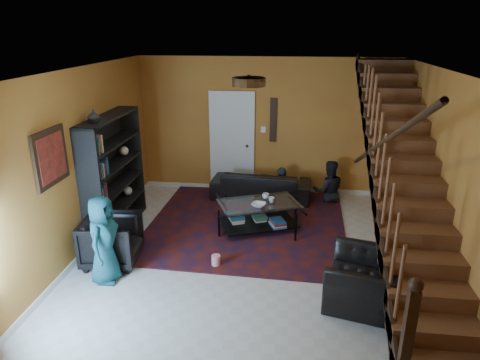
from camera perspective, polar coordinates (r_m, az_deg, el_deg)
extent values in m
plane|color=beige|center=(6.79, 1.70, -9.78)|extent=(5.50, 5.50, 0.00)
plane|color=#B97A29|center=(8.87, 3.46, 7.07)|extent=(5.20, 0.00, 5.20)
plane|color=#B97A29|center=(3.73, -2.12, -11.82)|extent=(5.20, 0.00, 5.20)
plane|color=#B97A29|center=(6.94, -20.10, 2.24)|extent=(0.00, 5.50, 5.50)
plane|color=#B97A29|center=(6.54, 25.15, 0.50)|extent=(0.00, 5.50, 5.50)
plane|color=white|center=(5.93, 1.98, 14.46)|extent=(5.50, 5.50, 0.00)
cube|color=silver|center=(9.25, 3.29, -1.13)|extent=(5.20, 0.02, 0.10)
cube|color=silver|center=(7.43, -18.81, -7.73)|extent=(0.02, 5.50, 0.10)
cube|color=#B97A29|center=(6.43, 21.04, 0.01)|extent=(0.95, 4.92, 2.83)
cube|color=black|center=(6.30, 17.12, 0.86)|extent=(0.04, 5.02, 3.02)
cylinder|color=black|center=(6.18, 17.81, 4.79)|extent=(0.07, 4.20, 2.44)
cube|color=black|center=(4.62, 21.40, -19.12)|extent=(0.10, 0.10, 1.10)
cube|color=black|center=(7.49, -16.42, 0.68)|extent=(0.35, 1.80, 2.00)
cube|color=black|center=(7.70, -15.99, -3.54)|extent=(0.35, 1.72, 0.03)
cube|color=black|center=(7.44, -16.53, 1.84)|extent=(0.35, 1.72, 0.03)
cube|color=silver|center=(9.00, -1.06, 4.83)|extent=(0.82, 0.05, 2.05)
cube|color=maroon|center=(6.08, -23.93, 2.78)|extent=(0.04, 0.74, 0.74)
cube|color=black|center=(8.81, 4.46, 7.96)|extent=(0.14, 0.03, 0.90)
cylinder|color=#3F2814|center=(5.14, 1.16, 12.97)|extent=(0.40, 0.40, 0.10)
cube|color=#4D140D|center=(7.94, 1.18, -5.07)|extent=(3.56, 4.04, 0.02)
imported|color=black|center=(8.76, 2.81, -0.67)|extent=(2.04, 0.92, 0.58)
imported|color=black|center=(6.67, -16.70, -7.73)|extent=(0.87, 0.85, 0.73)
imported|color=black|center=(5.79, 16.04, -12.68)|extent=(1.07, 1.16, 0.64)
imported|color=black|center=(8.85, 5.45, -1.76)|extent=(0.43, 0.30, 1.12)
imported|color=black|center=(8.85, 11.69, -1.48)|extent=(0.68, 0.56, 1.30)
imported|color=#19585F|center=(6.14, -17.75, -7.57)|extent=(0.42, 0.62, 1.26)
cube|color=black|center=(7.17, -2.83, -5.86)|extent=(0.04, 0.04, 0.50)
cube|color=black|center=(7.08, 7.45, -6.36)|extent=(0.04, 0.04, 0.50)
cube|color=black|center=(7.81, -1.95, -3.59)|extent=(0.04, 0.04, 0.50)
cube|color=black|center=(7.73, 7.44, -4.02)|extent=(0.04, 0.04, 0.50)
cube|color=black|center=(7.47, 2.49, -5.73)|extent=(1.45, 1.16, 0.02)
cube|color=silver|center=(7.32, 2.54, -3.14)|extent=(1.53, 1.24, 0.02)
imported|color=#999999|center=(7.49, 3.44, -2.15)|extent=(0.15, 0.15, 0.09)
imported|color=#999999|center=(7.32, 4.20, -2.68)|extent=(0.12, 0.12, 0.10)
imported|color=#999999|center=(7.17, 2.50, -3.34)|extent=(0.28, 0.28, 0.06)
imported|color=#999999|center=(6.78, -18.94, 8.06)|extent=(0.18, 0.18, 0.19)
cylinder|color=red|center=(6.44, -3.22, -10.61)|extent=(0.18, 0.18, 0.15)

